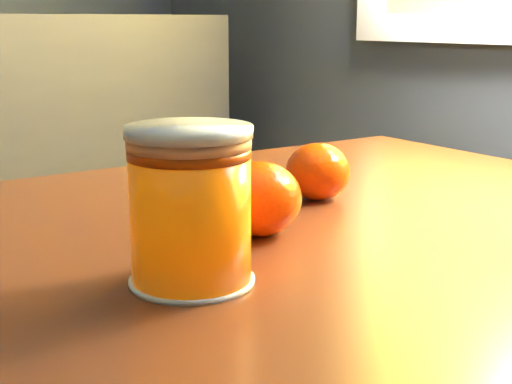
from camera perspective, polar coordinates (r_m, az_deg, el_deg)
table at (r=0.70m, az=0.41°, el=-9.56°), size 0.96×0.69×0.70m
juice_glass at (r=0.51m, az=-5.27°, el=-1.20°), size 0.09×0.09×0.11m
orange_front at (r=0.63m, az=0.29°, el=-0.54°), size 0.10×0.10×0.07m
orange_back at (r=0.76m, az=4.98°, el=1.65°), size 0.07×0.07×0.06m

